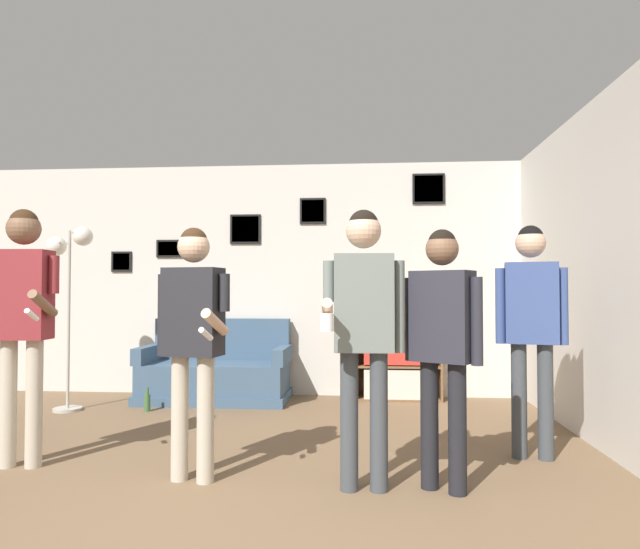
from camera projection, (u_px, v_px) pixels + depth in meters
name	position (u px, v px, depth m)	size (l,w,h in m)	color
wall_back	(287.00, 279.00, 6.71)	(7.79, 0.08, 2.70)	beige
wall_right	(600.00, 273.00, 4.36)	(0.06, 6.62, 2.70)	beige
couch	(216.00, 374.00, 6.33)	(1.62, 0.80, 0.89)	#3D5670
bookshelf	(398.00, 349.00, 6.36)	(0.94, 0.30, 1.12)	brown
floor_lamp	(69.00, 268.00, 5.80)	(0.48, 0.28, 1.87)	#ADA89E
person_player_foreground_left	(22.00, 306.00, 3.94)	(0.52, 0.46, 1.78)	#B7AD99
person_player_foreground_center	(193.00, 326.00, 3.65)	(0.49, 0.50, 1.62)	#B7AD99
person_watcher_holding_cup	(364.00, 316.00, 3.48)	(0.50, 0.43, 1.71)	#3D4247
person_spectator_near_bookshelf	(443.00, 331.00, 3.47)	(0.44, 0.36, 1.59)	black
person_spectator_far_right	(531.00, 315.00, 4.14)	(0.49, 0.27, 1.69)	#3D4247
bottle_on_floor	(147.00, 402.00, 5.73)	(0.06, 0.06, 0.24)	#3D6638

